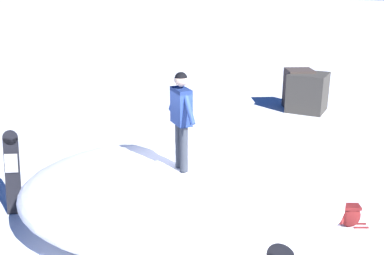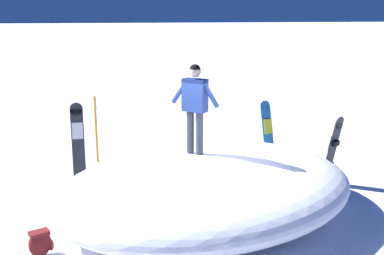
# 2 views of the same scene
# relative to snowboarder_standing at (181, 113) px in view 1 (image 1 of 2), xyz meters

# --- Properties ---
(ground) EXTENTS (240.00, 240.00, 0.00)m
(ground) POSITION_rel_snowboarder_standing_xyz_m (-0.35, 0.57, -2.15)
(ground) COLOR white
(snow_mound) EXTENTS (7.14, 6.42, 1.15)m
(snow_mound) POSITION_rel_snowboarder_standing_xyz_m (-0.19, 0.30, -1.58)
(snow_mound) COLOR white
(snow_mound) RESTS_ON ground
(snowboarder_standing) EXTENTS (0.83, 0.71, 1.68)m
(snowboarder_standing) POSITION_rel_snowboarder_standing_xyz_m (0.00, 0.00, 0.00)
(snowboarder_standing) COLOR #333842
(snowboarder_standing) RESTS_ON snow_mound
(snowboard_primary_upright) EXTENTS (0.41, 0.43, 1.59)m
(snowboard_primary_upright) POSITION_rel_snowboarder_standing_xyz_m (-3.16, -0.84, -1.33)
(snowboard_primary_upright) COLOR black
(snowboard_primary_upright) RESTS_ON ground
(backpack_near) EXTENTS (0.56, 0.40, 0.43)m
(backpack_near) POSITION_rel_snowboarder_standing_xyz_m (2.67, 1.38, -1.93)
(backpack_near) COLOR maroon
(backpack_near) RESTS_ON ground
(rock_outcrop) EXTENTS (1.57, 1.39, 1.38)m
(rock_outcrop) POSITION_rel_snowboarder_standing_xyz_m (0.15, 8.76, -1.49)
(rock_outcrop) COLOR #403631
(rock_outcrop) RESTS_ON ground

